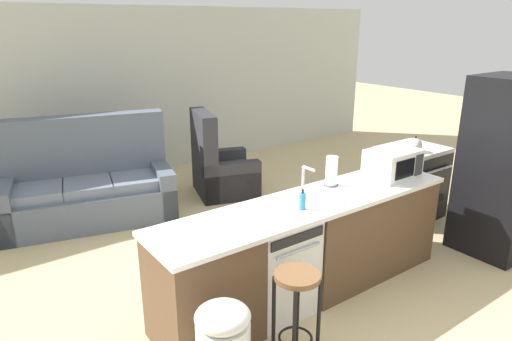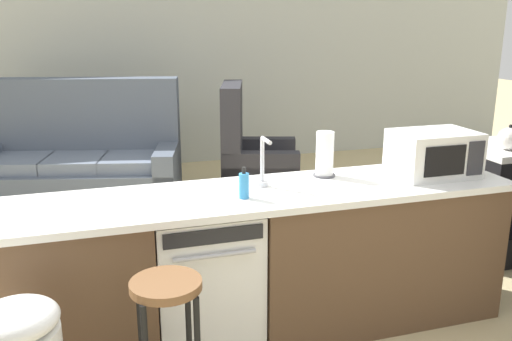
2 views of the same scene
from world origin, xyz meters
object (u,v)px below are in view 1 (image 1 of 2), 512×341
object	(u,v)px
stove_range	(410,182)
dishwasher	(274,264)
bar_stool	(297,300)
paper_towel_roll	(332,171)
couch	(88,188)
microwave	(393,163)
armchair	(219,170)
kettle	(415,145)
refrigerator	(504,167)
soap_bottle	(302,201)

from	to	relation	value
stove_range	dishwasher	bearing A→B (deg)	-168.09
dishwasher	bar_stool	size ratio (longest dim) A/B	1.14
paper_towel_roll	couch	size ratio (longest dim) A/B	0.13
bar_stool	stove_range	bearing A→B (deg)	22.18
dishwasher	paper_towel_roll	world-z (taller)	paper_towel_roll
stove_range	bar_stool	size ratio (longest dim) A/B	1.22
microwave	armchair	size ratio (longest dim) A/B	0.42
microwave	couch	world-z (taller)	couch
stove_range	kettle	world-z (taller)	kettle
stove_range	armchair	world-z (taller)	armchair
refrigerator	kettle	distance (m)	0.99
stove_range	kettle	xyz separation A→B (m)	(-0.17, -0.13, 0.53)
microwave	soap_bottle	distance (m)	1.26
soap_bottle	kettle	distance (m)	2.28
dishwasher	armchair	distance (m)	2.84
paper_towel_roll	couch	bearing A→B (deg)	119.32
refrigerator	kettle	size ratio (longest dim) A/B	9.08
stove_range	microwave	world-z (taller)	microwave
stove_range	soap_bottle	bearing A→B (deg)	-164.93
dishwasher	stove_range	size ratio (longest dim) A/B	0.93
refrigerator	couch	world-z (taller)	refrigerator
bar_stool	couch	bearing A→B (deg)	96.42
microwave	paper_towel_roll	xyz separation A→B (m)	(-0.66, 0.18, -0.00)
couch	armchair	xyz separation A→B (m)	(1.76, -0.22, -0.04)
microwave	paper_towel_roll	world-z (taller)	paper_towel_roll
bar_stool	kettle	bearing A→B (deg)	21.12
soap_bottle	microwave	bearing A→B (deg)	4.18
refrigerator	soap_bottle	size ratio (longest dim) A/B	10.58
microwave	couch	xyz separation A→B (m)	(-2.16, 2.86, -0.65)
paper_towel_roll	bar_stool	distance (m)	1.46
soap_bottle	paper_towel_roll	bearing A→B (deg)	24.35
paper_towel_roll	armchair	size ratio (longest dim) A/B	0.24
soap_bottle	armchair	world-z (taller)	armchair
paper_towel_roll	kettle	size ratio (longest dim) A/B	1.38
refrigerator	stove_range	bearing A→B (deg)	89.99
stove_range	kettle	size ratio (longest dim) A/B	4.39
microwave	paper_towel_roll	bearing A→B (deg)	164.78
kettle	bar_stool	xyz separation A→B (m)	(-2.73, -1.05, -0.45)
microwave	soap_bottle	world-z (taller)	microwave
stove_range	bar_stool	world-z (taller)	stove_range
couch	kettle	bearing A→B (deg)	-37.94
soap_bottle	bar_stool	size ratio (longest dim) A/B	0.24
refrigerator	couch	size ratio (longest dim) A/B	0.86
microwave	bar_stool	distance (m)	1.95
soap_bottle	kettle	world-z (taller)	kettle
dishwasher	paper_towel_roll	xyz separation A→B (m)	(0.82, 0.18, 0.62)
paper_towel_roll	refrigerator	bearing A→B (deg)	-22.19
dishwasher	microwave	xyz separation A→B (m)	(1.48, -0.00, 0.62)
armchair	bar_stool	bearing A→B (deg)	-112.75
bar_stool	armchair	distance (m)	3.55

